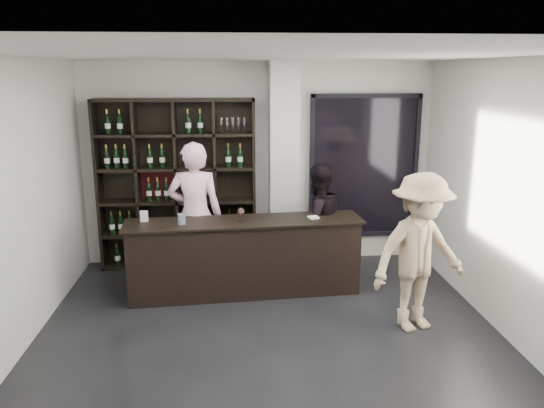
{
  "coord_description": "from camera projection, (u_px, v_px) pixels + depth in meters",
  "views": [
    {
      "loc": [
        -0.36,
        -4.83,
        2.76
      ],
      "look_at": [
        0.08,
        1.1,
        1.26
      ],
      "focal_mm": 35.0,
      "sensor_mm": 36.0,
      "label": 1
    }
  ],
  "objects": [
    {
      "name": "floor",
      "position": [
        272.0,
        352.0,
        5.37
      ],
      "size": [
        5.0,
        5.5,
        0.01
      ],
      "primitive_type": "cube",
      "color": "black",
      "rests_on": "ground"
    },
    {
      "name": "wine_shelf",
      "position": [
        177.0,
        185.0,
        7.47
      ],
      "size": [
        2.2,
        0.35,
        2.4
      ],
      "primitive_type": null,
      "color": "black",
      "rests_on": "floor"
    },
    {
      "name": "structural_column",
      "position": [
        284.0,
        167.0,
        7.43
      ],
      "size": [
        0.4,
        0.4,
        2.9
      ],
      "primitive_type": "cube",
      "color": "silver",
      "rests_on": "floor"
    },
    {
      "name": "glass_panel",
      "position": [
        364.0,
        167.0,
        7.74
      ],
      "size": [
        1.6,
        0.08,
        2.1
      ],
      "color": "black",
      "rests_on": "floor"
    },
    {
      "name": "tasting_counter",
      "position": [
        245.0,
        257.0,
        6.66
      ],
      "size": [
        2.94,
        0.62,
        0.97
      ],
      "rotation": [
        0.0,
        0.0,
        0.08
      ],
      "color": "black",
      "rests_on": "floor"
    },
    {
      "name": "taster_pink",
      "position": [
        195.0,
        215.0,
        6.86
      ],
      "size": [
        0.72,
        0.49,
        1.9
      ],
      "primitive_type": "imported",
      "rotation": [
        0.0,
        0.0,
        3.09
      ],
      "color": "#FFC6D8",
      "rests_on": "floor"
    },
    {
      "name": "taster_black",
      "position": [
        317.0,
        223.0,
        7.02
      ],
      "size": [
        0.94,
        0.85,
        1.6
      ],
      "primitive_type": "imported",
      "rotation": [
        0.0,
        0.0,
        3.52
      ],
      "color": "black",
      "rests_on": "floor"
    },
    {
      "name": "customer",
      "position": [
        419.0,
        253.0,
        5.66
      ],
      "size": [
        1.27,
        0.96,
        1.74
      ],
      "primitive_type": "imported",
      "rotation": [
        0.0,
        0.0,
        0.31
      ],
      "color": "tan",
      "rests_on": "floor"
    },
    {
      "name": "wine_glass",
      "position": [
        241.0,
        214.0,
        6.44
      ],
      "size": [
        0.1,
        0.1,
        0.21
      ],
      "primitive_type": null,
      "rotation": [
        0.0,
        0.0,
        -0.12
      ],
      "color": "white",
      "rests_on": "tasting_counter"
    },
    {
      "name": "spit_cup",
      "position": [
        182.0,
        219.0,
        6.38
      ],
      "size": [
        0.12,
        0.12,
        0.13
      ],
      "primitive_type": "cylinder",
      "rotation": [
        0.0,
        0.0,
        0.36
      ],
      "color": "silver",
      "rests_on": "tasting_counter"
    },
    {
      "name": "napkin_stack",
      "position": [
        314.0,
        217.0,
        6.65
      ],
      "size": [
        0.15,
        0.15,
        0.02
      ],
      "primitive_type": "cube",
      "rotation": [
        0.0,
        0.0,
        0.24
      ],
      "color": "white",
      "rests_on": "tasting_counter"
    },
    {
      "name": "card_stand",
      "position": [
        144.0,
        216.0,
        6.48
      ],
      "size": [
        0.09,
        0.06,
        0.13
      ],
      "primitive_type": "cube",
      "rotation": [
        0.0,
        0.0,
        -0.13
      ],
      "color": "white",
      "rests_on": "tasting_counter"
    }
  ]
}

